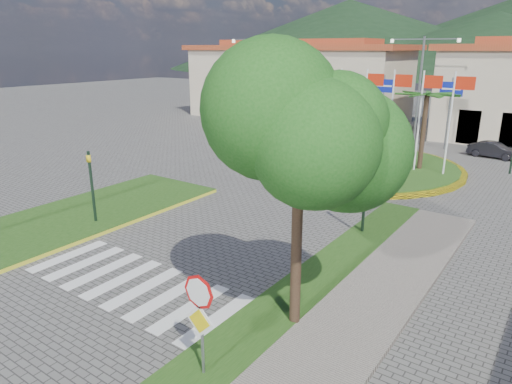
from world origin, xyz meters
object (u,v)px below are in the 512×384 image
Objects in this scene: deciduous_tree at (300,137)px; stop_sign at (200,311)px; white_van at (324,120)px; car_dark_b at (494,150)px; roundabout_island at (358,165)px; car_dark_a at (352,124)px.

stop_sign is at bearing -101.18° from deciduous_tree.
white_van is 16.32m from car_dark_b.
car_dark_b is (6.43, 8.06, 0.36)m from roundabout_island.
roundabout_island is at bearing 103.73° from stop_sign.
stop_sign is at bearing -176.00° from car_dark_b.
car_dark_b is at bearing -113.18° from white_van.
car_dark_a is (-5.87, 12.18, 0.49)m from roundabout_island.
deciduous_tree is at bearing -159.52° from white_van.
stop_sign is at bearing -178.75° from car_dark_a.
deciduous_tree is at bearing -72.09° from roundabout_island.
car_dark_a reaches higher than white_van.
roundabout_island is 4.79× the size of stop_sign.
white_van is at bearing 79.44° from car_dark_b.
car_dark_a is at bearing 115.72° from roundabout_island.
deciduous_tree reaches higher than car_dark_b.
car_dark_a is (-11.36, 29.18, -4.51)m from deciduous_tree.
white_van is (-9.12, 13.01, 0.48)m from roundabout_island.
car_dark_a is 12.97m from car_dark_b.
roundabout_island is 18.55m from deciduous_tree.
roundabout_island is 3.88× the size of car_dark_b.
white_van is at bearing 125.04° from roundabout_island.
deciduous_tree is 25.50m from car_dark_b.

